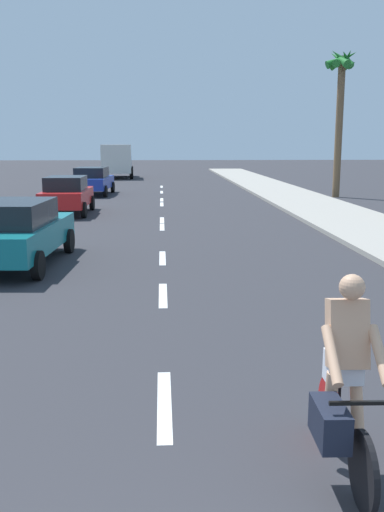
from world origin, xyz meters
name	(u,v)px	position (x,y,z in m)	size (l,w,h in m)	color
ground_plane	(162,221)	(0.00, 20.00, 0.00)	(160.00, 160.00, 0.00)	#2D2D33
sidewalk_strip	(329,212)	(7.07, 22.00, 0.07)	(3.60, 80.00, 0.14)	#9E998E
lane_stripe_1	(164,404)	(0.00, 4.45, 0.00)	(0.16, 1.80, 0.01)	white
lane_stripe_2	(163,295)	(0.00, 9.16, 0.00)	(0.16, 1.80, 0.01)	white
lane_stripe_3	(163,258)	(0.00, 12.80, 0.00)	(0.16, 1.80, 0.01)	white
lane_stripe_4	(162,227)	(0.00, 18.39, 0.00)	(0.16, 1.80, 0.01)	white
lane_stripe_5	(162,220)	(0.00, 20.08, 0.00)	(0.16, 1.80, 0.01)	white
lane_stripe_6	(162,204)	(0.00, 25.95, 0.00)	(0.16, 1.80, 0.01)	white
lane_stripe_7	(162,200)	(0.00, 28.17, 0.00)	(0.16, 1.80, 0.01)	white
lane_stripe_8	(162,192)	(0.00, 32.90, 0.00)	(0.16, 1.80, 0.01)	white
lane_stripe_9	(162,187)	(0.00, 37.31, 0.00)	(0.16, 1.80, 0.01)	white
cyclist	(343,387)	(1.54, 2.99, 0.83)	(0.62, 1.71, 1.82)	black
parked_car_teal	(13,231)	(-3.57, 12.13, 0.84)	(2.32, 4.70, 1.57)	#14727A
parked_car_red	(67,194)	(-3.94, 22.29, 0.84)	(1.89, 4.06, 1.57)	red
parked_car_blue	(92,180)	(-3.94, 31.32, 0.84)	(2.23, 4.53, 1.57)	#1E389E
delivery_truck	(117,160)	(-3.76, 47.61, 1.50)	(2.88, 6.34, 2.80)	#23478C
palm_tree_far	(341,84)	(9.56, 29.24, 5.97)	(1.73, 1.76, 7.89)	brown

